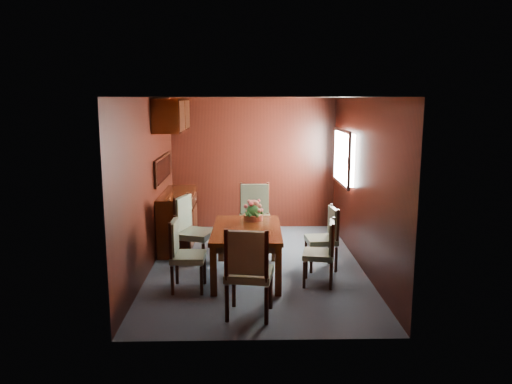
{
  "coord_description": "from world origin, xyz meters",
  "views": [
    {
      "loc": [
        -0.17,
        -6.89,
        2.39
      ],
      "look_at": [
        0.0,
        0.21,
        1.05
      ],
      "focal_mm": 35.0,
      "sensor_mm": 36.0,
      "label": 1
    }
  ],
  "objects_px": {
    "flower_centerpiece": "(253,210)",
    "sideboard": "(178,220)",
    "chair_left_near": "(183,251)",
    "chair_right_near": "(324,249)",
    "chair_head": "(248,268)",
    "dining_table": "(247,235)"
  },
  "relations": [
    {
      "from": "dining_table",
      "to": "chair_right_near",
      "type": "xyz_separation_m",
      "value": [
        0.99,
        -0.31,
        -0.11
      ]
    },
    {
      "from": "sideboard",
      "to": "chair_left_near",
      "type": "distance_m",
      "value": 1.89
    },
    {
      "from": "sideboard",
      "to": "chair_right_near",
      "type": "height_order",
      "value": "sideboard"
    },
    {
      "from": "sideboard",
      "to": "chair_head",
      "type": "relative_size",
      "value": 1.34
    },
    {
      "from": "dining_table",
      "to": "chair_left_near",
      "type": "relative_size",
      "value": 1.61
    },
    {
      "from": "chair_right_near",
      "to": "flower_centerpiece",
      "type": "distance_m",
      "value": 1.22
    },
    {
      "from": "sideboard",
      "to": "flower_centerpiece",
      "type": "height_order",
      "value": "flower_centerpiece"
    },
    {
      "from": "sideboard",
      "to": "dining_table",
      "type": "bearing_deg",
      "value": -52.03
    },
    {
      "from": "dining_table",
      "to": "chair_right_near",
      "type": "bearing_deg",
      "value": -16.32
    },
    {
      "from": "sideboard",
      "to": "flower_centerpiece",
      "type": "bearing_deg",
      "value": -39.48
    },
    {
      "from": "chair_head",
      "to": "chair_left_near",
      "type": "bearing_deg",
      "value": 142.45
    },
    {
      "from": "dining_table",
      "to": "flower_centerpiece",
      "type": "relative_size",
      "value": 4.91
    },
    {
      "from": "chair_left_near",
      "to": "chair_right_near",
      "type": "xyz_separation_m",
      "value": [
        1.8,
        0.13,
        -0.03
      ]
    },
    {
      "from": "chair_left_near",
      "to": "chair_right_near",
      "type": "height_order",
      "value": "chair_left_near"
    },
    {
      "from": "sideboard",
      "to": "dining_table",
      "type": "height_order",
      "value": "sideboard"
    },
    {
      "from": "flower_centerpiece",
      "to": "sideboard",
      "type": "bearing_deg",
      "value": 140.52
    },
    {
      "from": "chair_head",
      "to": "dining_table",
      "type": "bearing_deg",
      "value": 99.62
    },
    {
      "from": "chair_left_near",
      "to": "chair_head",
      "type": "relative_size",
      "value": 0.88
    },
    {
      "from": "sideboard",
      "to": "chair_left_near",
      "type": "relative_size",
      "value": 1.53
    },
    {
      "from": "sideboard",
      "to": "chair_left_near",
      "type": "bearing_deg",
      "value": -80.74
    },
    {
      "from": "chair_right_near",
      "to": "flower_centerpiece",
      "type": "xyz_separation_m",
      "value": [
        -0.9,
        0.75,
        0.35
      ]
    },
    {
      "from": "sideboard",
      "to": "chair_left_near",
      "type": "height_order",
      "value": "chair_left_near"
    }
  ]
}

